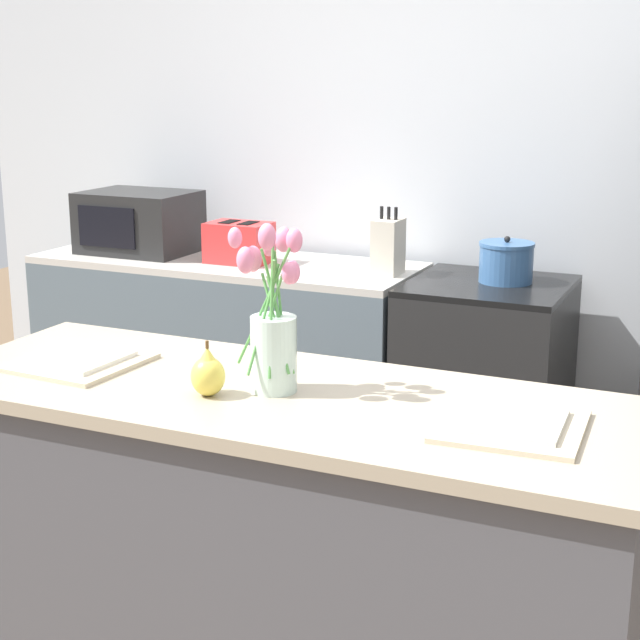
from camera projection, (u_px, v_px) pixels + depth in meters
name	position (u px, v px, depth m)	size (l,w,h in m)	color
back_wall	(495.00, 155.00, 4.03)	(5.20, 0.08, 2.70)	silver
kitchen_island	(279.00, 565.00, 2.49)	(1.80, 0.66, 0.94)	#4C4C51
back_counter	(228.00, 359.00, 4.33)	(1.68, 0.60, 0.90)	slate
stove_range	(484.00, 394.00, 3.86)	(0.60, 0.61, 0.90)	black
flower_vase	(273.00, 328.00, 2.34)	(0.18, 0.16, 0.42)	silver
pear_figurine	(208.00, 374.00, 2.33)	(0.08, 0.08, 0.14)	#E5CC4C
plate_setting_left	(79.00, 361.00, 2.59)	(0.32, 0.32, 0.02)	beige
plate_setting_right	(511.00, 424.00, 2.12)	(0.32, 0.32, 0.02)	beige
toaster	(239.00, 242.00, 4.13)	(0.28, 0.18, 0.17)	red
cooking_pot	(506.00, 262.00, 3.75)	(0.21, 0.21, 0.18)	#386093
microwave	(139.00, 222.00, 4.36)	(0.48, 0.37, 0.27)	black
knife_block	(388.00, 247.00, 3.89)	(0.10, 0.14, 0.27)	beige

